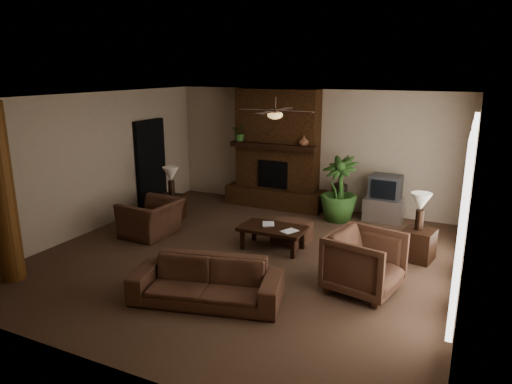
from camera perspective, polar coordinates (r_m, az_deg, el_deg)
The scene contains 23 objects.
room_shell at distance 7.95m, azimuth -1.24°, elevation 1.42°, with size 7.00×7.00×7.00m.
fireplace at distance 11.20m, azimuth 2.55°, elevation 4.08°, with size 2.40×0.70×2.80m.
windows at distance 7.35m, azimuth 24.31°, elevation -1.46°, with size 0.08×3.65×2.35m.
log_column at distance 8.08m, azimuth -28.63°, elevation -0.22°, with size 0.36×0.36×2.80m, color brown.
doorway at distance 11.34m, azimuth -12.75°, elevation 3.32°, with size 0.10×1.00×2.10m, color black.
ceiling_fan at distance 7.87m, azimuth 2.35°, elevation 9.61°, with size 1.35×1.35×0.37m.
sofa at distance 6.75m, azimuth -6.09°, elevation -10.03°, with size 2.14×0.62×0.83m, color #4F3121.
armchair_left at distance 9.52m, azimuth -12.70°, elevation -2.44°, with size 1.09×0.71×0.95m, color #4F3121.
armchair_right at distance 7.16m, azimuth 13.17°, elevation -8.09°, with size 0.98×0.92×1.01m, color #4F3121.
coffee_table at distance 8.61m, azimuth 2.06°, elevation -4.65°, with size 1.20×0.70×0.43m.
ottoman at distance 9.01m, azimuth 4.39°, elevation -4.96°, with size 0.60×0.60×0.40m, color #4F3121.
tv_stand at distance 10.63m, azimuth 15.34°, elevation -2.07°, with size 0.85×0.50×0.50m, color silver.
tv at distance 10.48m, azimuth 15.56°, elevation 0.57°, with size 0.66×0.54×0.52m.
floor_vase at distance 10.79m, azimuth 10.13°, elevation -0.51°, with size 0.34×0.34×0.77m.
floor_plant at distance 10.37m, azimuth 10.04°, elevation -1.32°, with size 0.80×1.43×0.80m, color #355F26.
side_table_left at distance 10.47m, azimuth -10.38°, elevation -1.89°, with size 0.50×0.50×0.55m, color black.
lamp_left at distance 10.23m, azimuth -10.37°, elevation 1.93°, with size 0.42×0.42×0.65m.
side_table_right at distance 8.64m, azimuth 19.24°, elevation -6.14°, with size 0.50×0.50×0.55m, color black.
lamp_right at distance 8.46m, azimuth 19.53°, elevation -1.43°, with size 0.44×0.44×0.65m.
mantel_plant at distance 11.24m, azimuth -1.95°, elevation 7.06°, with size 0.38×0.42×0.33m, color #355F26.
mantel_vase at distance 10.61m, azimuth 5.89°, elevation 6.23°, with size 0.22×0.23×0.22m, color brown.
book_a at distance 8.65m, azimuth 0.81°, elevation -3.14°, with size 0.22×0.03×0.29m, color #999999.
book_b at distance 8.38m, azimuth 3.63°, elevation -3.77°, with size 0.21×0.02×0.29m, color #999999.
Camera 1 is at (3.49, -6.90, 3.25)m, focal length 32.68 mm.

